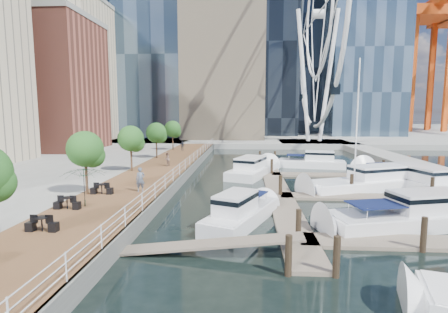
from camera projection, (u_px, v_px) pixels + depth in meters
ground at (243, 228)px, 20.95m from camera, size 520.00×520.00×0.00m
boardwalk at (158, 174)px, 36.30m from camera, size 6.00×60.00×1.00m
seawall at (186, 175)px, 36.11m from camera, size 0.25×60.00×1.00m
land_far at (246, 131)px, 121.85m from camera, size 200.00×114.00×1.00m
breakwater at (422, 169)px, 39.41m from camera, size 4.00×60.00×1.00m
pier at (314, 144)px, 71.47m from camera, size 14.00×12.00×1.00m
railing at (185, 165)px, 35.99m from camera, size 0.10×60.00×1.05m
floating_docks at (336, 187)px, 30.26m from camera, size 16.00×34.00×2.60m
midrise_condos at (1, 65)px, 47.92m from camera, size 19.00×67.00×28.00m
ferris_wheel at (318, 14)px, 68.25m from camera, size 5.80×45.60×47.80m
street_trees at (131, 139)px, 34.98m from camera, size 2.60×42.60×4.60m
cafe_tables at (56, 213)px, 19.45m from camera, size 2.50×13.70×0.74m
yacht_foreground at (408, 227)px, 21.19m from camera, size 11.62×5.74×2.15m
pedestrian_near at (140, 180)px, 26.15m from camera, size 0.75×0.58×1.83m
pedestrian_mid at (167, 159)px, 38.66m from camera, size 0.76×0.88×1.54m
pedestrian_far at (182, 146)px, 54.16m from camera, size 0.93×0.53×1.49m
moored_yachts at (353, 190)px, 31.27m from camera, size 22.06×37.63×11.50m
cafe_seating at (13, 219)px, 15.55m from camera, size 5.12×15.68×2.51m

